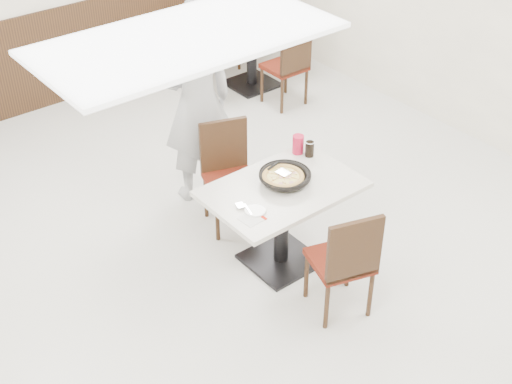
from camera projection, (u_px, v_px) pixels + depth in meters
floor at (252, 247)px, 6.10m from camera, size 7.00×7.00×0.00m
wall_right at (497, 10)px, 6.83m from camera, size 0.04×7.00×2.80m
wainscot_back at (61, 56)px, 8.02m from camera, size 5.90×0.03×1.10m
fluo_panel_a at (187, 38)px, 2.78m from camera, size 1.20×0.60×0.02m
main_table at (282, 225)px, 5.74m from camera, size 1.26×0.89×0.75m
chair_near at (340, 258)px, 5.25m from camera, size 0.53×0.53×0.95m
chair_far at (231, 179)px, 6.10m from camera, size 0.54×0.54×0.95m
trivet at (293, 182)px, 5.55m from camera, size 0.12×0.12×0.04m
pizza_pan at (285, 178)px, 5.55m from camera, size 0.38×0.38×0.01m
pizza at (283, 178)px, 5.51m from camera, size 0.31×0.31×0.02m
pizza_server at (283, 172)px, 5.52m from camera, size 0.09×0.11×0.00m
napkin at (251, 219)px, 5.18m from camera, size 0.16×0.16×0.00m
side_plate at (255, 211)px, 5.25m from camera, size 0.17×0.17×0.01m
fork at (248, 209)px, 5.25m from camera, size 0.05×0.14×0.00m
cola_glass at (310, 149)px, 5.86m from camera, size 0.08×0.08×0.13m
red_cup at (298, 144)px, 5.89m from camera, size 0.10×0.10×0.16m
diner_person at (198, 103)px, 6.24m from camera, size 0.75×0.55×1.89m
bg_table_right at (252, 56)px, 8.43m from camera, size 1.26×0.89×0.75m
bg_chair_right_near at (284, 65)px, 7.99m from camera, size 0.42×0.42×0.95m
bg_chair_right_far at (221, 30)px, 8.83m from camera, size 0.55×0.55×0.95m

